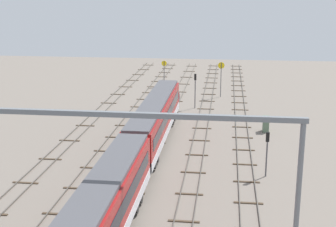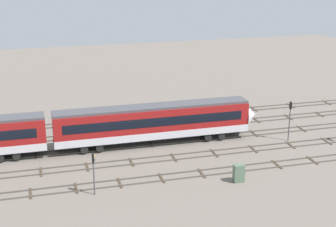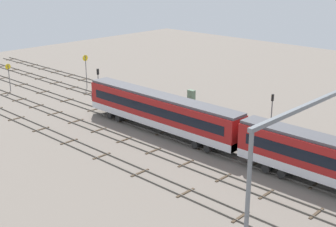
# 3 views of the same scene
# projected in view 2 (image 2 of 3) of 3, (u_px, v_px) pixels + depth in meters

# --- Properties ---
(ground_plane) EXTENTS (140.52, 140.52, 0.00)m
(ground_plane) POSITION_uv_depth(u_px,v_px,m) (123.00, 147.00, 61.60)
(ground_plane) COLOR slate
(track_near_foreground) EXTENTS (124.52, 2.40, 0.16)m
(track_near_foreground) POSITION_uv_depth(u_px,v_px,m) (141.00, 180.00, 52.47)
(track_near_foreground) COLOR #59544C
(track_near_foreground) RESTS_ON ground
(track_second_near) EXTENTS (124.52, 2.40, 0.16)m
(track_second_near) POSITION_uv_depth(u_px,v_px,m) (131.00, 162.00, 57.03)
(track_second_near) COLOR #59544C
(track_second_near) RESTS_ON ground
(track_with_train) EXTENTS (124.52, 2.40, 0.16)m
(track_with_train) POSITION_uv_depth(u_px,v_px,m) (123.00, 146.00, 61.58)
(track_with_train) COLOR #59544C
(track_with_train) RESTS_ON ground
(track_second_far) EXTENTS (124.52, 2.40, 0.16)m
(track_second_far) POSITION_uv_depth(u_px,v_px,m) (116.00, 133.00, 66.13)
(track_second_far) COLOR #59544C
(track_second_far) RESTS_ON ground
(track_far_background) EXTENTS (124.52, 2.40, 0.16)m
(track_far_background) POSITION_uv_depth(u_px,v_px,m) (110.00, 121.00, 70.69)
(track_far_background) COLOR #59544C
(track_far_background) RESTS_ON ground
(signal_light_trackside_approach) EXTENTS (0.31, 0.32, 5.08)m
(signal_light_trackside_approach) POSITION_uv_depth(u_px,v_px,m) (290.00, 116.00, 62.65)
(signal_light_trackside_approach) COLOR #4C4C51
(signal_light_trackside_approach) RESTS_ON ground
(signal_light_trackside_departure) EXTENTS (0.31, 0.32, 4.32)m
(signal_light_trackside_departure) POSITION_uv_depth(u_px,v_px,m) (94.00, 168.00, 48.69)
(signal_light_trackside_departure) COLOR #4C4C51
(signal_light_trackside_departure) RESTS_ON ground
(relay_cabinet) EXTENTS (1.12, 0.71, 1.90)m
(relay_cabinet) POSITION_uv_depth(u_px,v_px,m) (239.00, 173.00, 52.01)
(relay_cabinet) COLOR #597259
(relay_cabinet) RESTS_ON ground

